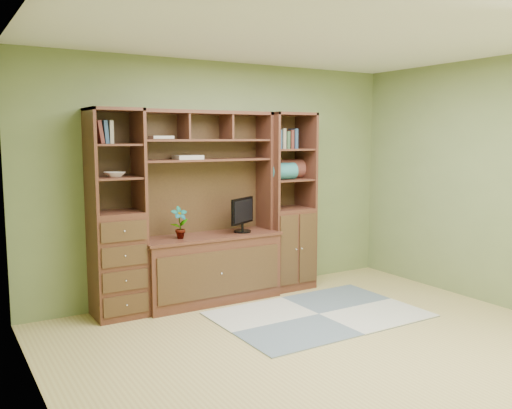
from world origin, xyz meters
TOP-DOWN VIEW (x-y plane):
  - room at (0.00, 0.00)m, footprint 4.60×4.10m
  - center_hutch at (-0.28, 1.73)m, footprint 1.54×0.53m
  - left_tower at (-1.28, 1.77)m, footprint 0.50×0.45m
  - right_tower at (0.75, 1.77)m, footprint 0.55×0.45m
  - rug at (0.44, 0.75)m, footprint 2.01×1.35m
  - monitor at (0.10, 1.70)m, footprint 0.47×0.38m
  - orchid at (-0.64, 1.70)m, footprint 0.18×0.12m
  - magazines at (-0.49, 1.82)m, footprint 0.28×0.20m
  - bowl at (-1.28, 1.77)m, footprint 0.20×0.20m
  - blanket_teal at (0.63, 1.73)m, footprint 0.33×0.19m
  - blanket_red at (0.87, 1.85)m, footprint 0.40×0.22m

SIDE VIEW (x-z plane):
  - rug at x=0.44m, z-range 0.00..0.01m
  - orchid at x=-0.64m, z-range 0.73..1.07m
  - monitor at x=0.10m, z-range 0.73..1.26m
  - center_hutch at x=-0.28m, z-range 0.00..2.05m
  - left_tower at x=-1.28m, z-range 0.00..2.05m
  - right_tower at x=0.75m, z-range 0.00..2.05m
  - room at x=0.00m, z-range -0.02..2.62m
  - blanket_teal at x=0.63m, z-range 1.29..1.48m
  - blanket_red at x=0.87m, z-range 1.29..1.51m
  - bowl at x=-1.28m, z-range 1.39..1.44m
  - magazines at x=-0.49m, z-range 1.54..1.58m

